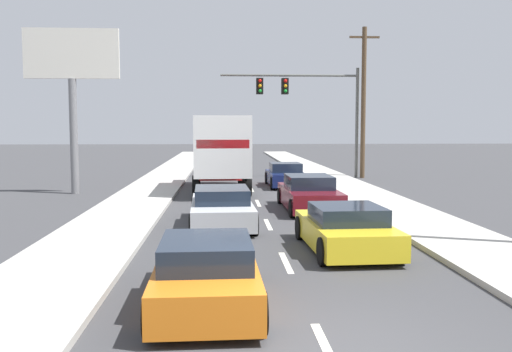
{
  "coord_description": "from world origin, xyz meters",
  "views": [
    {
      "loc": [
        -1.43,
        -7.44,
        3.08
      ],
      "look_at": [
        -0.18,
        13.3,
        1.26
      ],
      "focal_mm": 39.13,
      "sensor_mm": 36.0,
      "label": 1
    }
  ],
  "objects_px": {
    "car_silver": "(222,208)",
    "box_truck": "(221,149)",
    "traffic_signal_mast": "(301,95)",
    "car_orange": "(206,273)",
    "utility_pole_mid": "(363,101)",
    "car_yellow": "(346,229)",
    "car_maroon": "(309,194)",
    "roadside_billboard": "(72,75)",
    "car_navy": "(285,176)"
  },
  "relations": [
    {
      "from": "box_truck",
      "to": "traffic_signal_mast",
      "type": "bearing_deg",
      "value": 55.27
    },
    {
      "from": "box_truck",
      "to": "car_orange",
      "type": "relative_size",
      "value": 1.93
    },
    {
      "from": "car_yellow",
      "to": "traffic_signal_mast",
      "type": "height_order",
      "value": "traffic_signal_mast"
    },
    {
      "from": "car_maroon",
      "to": "traffic_signal_mast",
      "type": "xyz_separation_m",
      "value": [
        1.52,
        13.21,
        4.41
      ]
    },
    {
      "from": "car_silver",
      "to": "box_truck",
      "type": "bearing_deg",
      "value": 90.34
    },
    {
      "from": "car_orange",
      "to": "car_yellow",
      "type": "relative_size",
      "value": 1.0
    },
    {
      "from": "car_orange",
      "to": "utility_pole_mid",
      "type": "bearing_deg",
      "value": 69.81
    },
    {
      "from": "car_orange",
      "to": "box_truck",
      "type": "bearing_deg",
      "value": 89.34
    },
    {
      "from": "car_yellow",
      "to": "utility_pole_mid",
      "type": "bearing_deg",
      "value": 74.65
    },
    {
      "from": "utility_pole_mid",
      "to": "roadside_billboard",
      "type": "distance_m",
      "value": 16.97
    },
    {
      "from": "car_navy",
      "to": "car_yellow",
      "type": "distance_m",
      "value": 15.16
    },
    {
      "from": "car_yellow",
      "to": "car_orange",
      "type": "bearing_deg",
      "value": -129.46
    },
    {
      "from": "car_navy",
      "to": "car_yellow",
      "type": "height_order",
      "value": "car_navy"
    },
    {
      "from": "traffic_signal_mast",
      "to": "roadside_billboard",
      "type": "distance_m",
      "value": 13.81
    },
    {
      "from": "utility_pole_mid",
      "to": "roadside_billboard",
      "type": "bearing_deg",
      "value": -154.89
    },
    {
      "from": "car_silver",
      "to": "roadside_billboard",
      "type": "height_order",
      "value": "roadside_billboard"
    },
    {
      "from": "car_navy",
      "to": "car_orange",
      "type": "bearing_deg",
      "value": -100.48
    },
    {
      "from": "car_orange",
      "to": "roadside_billboard",
      "type": "relative_size",
      "value": 0.55
    },
    {
      "from": "car_maroon",
      "to": "car_yellow",
      "type": "bearing_deg",
      "value": -91.33
    },
    {
      "from": "car_yellow",
      "to": "traffic_signal_mast",
      "type": "relative_size",
      "value": 0.49
    },
    {
      "from": "box_truck",
      "to": "roadside_billboard",
      "type": "bearing_deg",
      "value": -175.35
    },
    {
      "from": "car_silver",
      "to": "car_yellow",
      "type": "height_order",
      "value": "car_silver"
    },
    {
      "from": "car_yellow",
      "to": "utility_pole_mid",
      "type": "relative_size",
      "value": 0.46
    },
    {
      "from": "car_orange",
      "to": "traffic_signal_mast",
      "type": "relative_size",
      "value": 0.49
    },
    {
      "from": "car_maroon",
      "to": "traffic_signal_mast",
      "type": "bearing_deg",
      "value": 83.45
    },
    {
      "from": "car_navy",
      "to": "utility_pole_mid",
      "type": "distance_m",
      "value": 8.14
    },
    {
      "from": "car_yellow",
      "to": "roadside_billboard",
      "type": "bearing_deg",
      "value": 128.06
    },
    {
      "from": "car_maroon",
      "to": "car_yellow",
      "type": "height_order",
      "value": "car_maroon"
    },
    {
      "from": "car_silver",
      "to": "roadside_billboard",
      "type": "distance_m",
      "value": 12.17
    },
    {
      "from": "car_silver",
      "to": "traffic_signal_mast",
      "type": "relative_size",
      "value": 0.56
    },
    {
      "from": "car_orange",
      "to": "car_maroon",
      "type": "height_order",
      "value": "car_maroon"
    },
    {
      "from": "car_orange",
      "to": "car_navy",
      "type": "relative_size",
      "value": 1.0
    },
    {
      "from": "car_navy",
      "to": "traffic_signal_mast",
      "type": "height_order",
      "value": "traffic_signal_mast"
    },
    {
      "from": "car_maroon",
      "to": "utility_pole_mid",
      "type": "distance_m",
      "value": 14.52
    },
    {
      "from": "car_maroon",
      "to": "utility_pole_mid",
      "type": "xyz_separation_m",
      "value": [
        5.29,
        12.9,
        4.07
      ]
    },
    {
      "from": "car_navy",
      "to": "roadside_billboard",
      "type": "xyz_separation_m",
      "value": [
        -10.11,
        -2.51,
        4.88
      ]
    },
    {
      "from": "car_yellow",
      "to": "utility_pole_mid",
      "type": "distance_m",
      "value": 20.99
    },
    {
      "from": "car_silver",
      "to": "car_navy",
      "type": "height_order",
      "value": "car_navy"
    },
    {
      "from": "car_silver",
      "to": "roadside_billboard",
      "type": "bearing_deg",
      "value": 127.69
    },
    {
      "from": "car_yellow",
      "to": "roadside_billboard",
      "type": "relative_size",
      "value": 0.54
    },
    {
      "from": "car_silver",
      "to": "traffic_signal_mast",
      "type": "bearing_deg",
      "value": 73.72
    },
    {
      "from": "car_orange",
      "to": "car_maroon",
      "type": "distance_m",
      "value": 11.55
    },
    {
      "from": "car_orange",
      "to": "utility_pole_mid",
      "type": "xyz_separation_m",
      "value": [
        8.79,
        23.91,
        4.1
      ]
    },
    {
      "from": "car_orange",
      "to": "car_navy",
      "type": "bearing_deg",
      "value": 79.52
    },
    {
      "from": "car_orange",
      "to": "car_navy",
      "type": "xyz_separation_m",
      "value": [
        3.55,
        19.22,
        0.0
      ]
    },
    {
      "from": "box_truck",
      "to": "roadside_billboard",
      "type": "height_order",
      "value": "roadside_billboard"
    },
    {
      "from": "car_silver",
      "to": "utility_pole_mid",
      "type": "xyz_separation_m",
      "value": [
        8.54,
        16.01,
        4.1
      ]
    },
    {
      "from": "roadside_billboard",
      "to": "traffic_signal_mast",
      "type": "bearing_deg",
      "value": 32.95
    },
    {
      "from": "box_truck",
      "to": "roadside_billboard",
      "type": "distance_m",
      "value": 7.58
    },
    {
      "from": "utility_pole_mid",
      "to": "car_orange",
      "type": "bearing_deg",
      "value": -110.19
    }
  ]
}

